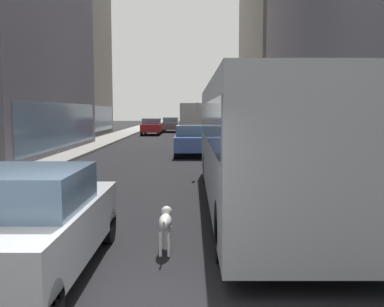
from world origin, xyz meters
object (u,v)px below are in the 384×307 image
object	(u,v)px
car_blue_hatchback	(194,140)
dalmatian_dog	(167,222)
transit_bus	(259,136)
box_truck	(194,118)
car_red_coupe	(153,126)
car_silver_sedan	(29,223)
car_grey_wagon	(172,124)

from	to	relation	value
car_blue_hatchback	dalmatian_dog	bearing A→B (deg)	-91.80
transit_bus	box_truck	world-z (taller)	same
transit_bus	car_red_coupe	size ratio (longest dim) A/B	2.64
car_silver_sedan	car_blue_hatchback	size ratio (longest dim) A/B	0.95
car_red_coupe	car_grey_wagon	distance (m)	6.14
dalmatian_dog	box_truck	bearing A→B (deg)	89.19
car_grey_wagon	car_silver_sedan	size ratio (longest dim) A/B	1.13
car_grey_wagon	car_blue_hatchback	xyz separation A→B (m)	(2.40, -25.50, 0.00)
box_truck	car_silver_sedan	bearing A→B (deg)	-93.68
transit_bus	car_blue_hatchback	bearing A→B (deg)	97.26
car_grey_wagon	car_blue_hatchback	world-z (taller)	same
car_red_coupe	car_silver_sedan	world-z (taller)	same
car_blue_hatchback	car_silver_sedan	bearing A→B (deg)	-97.82
transit_bus	car_silver_sedan	bearing A→B (deg)	-129.09
car_red_coupe	car_grey_wagon	world-z (taller)	same
transit_bus	car_grey_wagon	distance (m)	38.28
car_silver_sedan	box_truck	bearing A→B (deg)	86.32
car_red_coupe	transit_bus	bearing A→B (deg)	-80.11
car_blue_hatchback	dalmatian_dog	xyz separation A→B (m)	(-0.51, -16.22, -0.31)
box_truck	dalmatian_dog	distance (m)	36.06
car_grey_wagon	dalmatian_dog	distance (m)	41.76
car_red_coupe	car_grey_wagon	bearing A→B (deg)	74.89
car_grey_wagon	box_truck	xyz separation A→B (m)	(2.40, -5.68, 0.84)
transit_bus	dalmatian_dog	distance (m)	4.41
car_red_coupe	car_blue_hatchback	world-z (taller)	same
box_truck	dalmatian_dog	size ratio (longest dim) A/B	7.79
transit_bus	dalmatian_dog	xyz separation A→B (m)	(-2.11, -3.66, -1.26)
dalmatian_dog	car_grey_wagon	bearing A→B (deg)	92.60
car_red_coupe	dalmatian_dog	bearing A→B (deg)	-84.43
car_red_coupe	dalmatian_dog	world-z (taller)	car_red_coupe
car_red_coupe	car_grey_wagon	xyz separation A→B (m)	(1.60, 5.93, 0.00)
dalmatian_dog	transit_bus	bearing A→B (deg)	60.07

